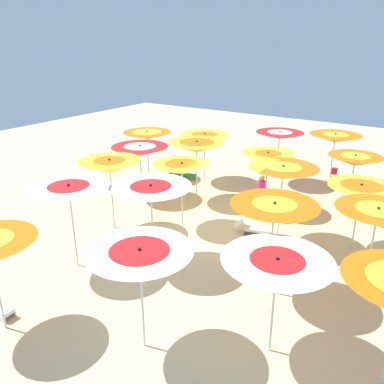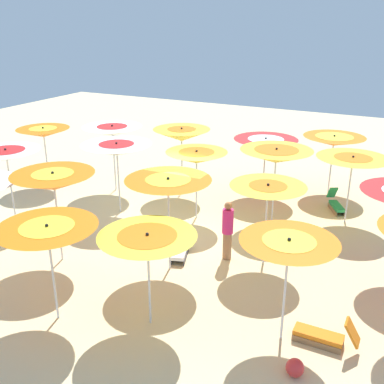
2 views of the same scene
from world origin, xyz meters
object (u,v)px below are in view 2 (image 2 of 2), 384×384
at_px(beach_umbrella_5, 352,163).
at_px(beachgoer_0, 228,230).
at_px(beach_umbrella_4, 43,133).
at_px(beach_umbrella_6, 276,156).
at_px(beach_umbrella_18, 48,234).
at_px(beach_ball, 295,368).
at_px(beach_umbrella_9, 6,155).
at_px(beach_umbrella_3, 112,131).
at_px(beach_umbrella_1, 266,144).
at_px(beach_umbrella_7, 197,157).
at_px(beach_umbrella_0, 334,141).
at_px(beach_umbrella_11, 268,193).
at_px(beach_umbrella_16, 288,249).
at_px(lounger_1, 181,249).
at_px(beach_umbrella_8, 117,149).
at_px(lounger_3, 336,204).
at_px(beach_umbrella_2, 182,135).
at_px(beach_umbrella_17, 148,243).
at_px(lounger_2, 65,174).
at_px(beach_umbrella_12, 168,187).
at_px(lounger_0, 324,335).
at_px(beach_umbrella_13, 54,182).

relative_size(beach_umbrella_5, beachgoer_0, 1.33).
height_order(beach_umbrella_4, beach_umbrella_6, beach_umbrella_6).
height_order(beach_umbrella_18, beach_ball, beach_umbrella_18).
bearing_deg(beach_umbrella_4, beach_umbrella_9, -156.13).
xyz_separation_m(beach_umbrella_3, beach_umbrella_9, (-3.69, 1.39, -0.14)).
distance_m(beach_umbrella_1, beach_ball, 9.35).
distance_m(beach_umbrella_1, beach_umbrella_3, 5.60).
height_order(beach_umbrella_5, beach_umbrella_7, beach_umbrella_7).
bearing_deg(beach_umbrella_0, beach_umbrella_11, 175.25).
distance_m(beach_umbrella_0, beach_umbrella_16, 9.03).
bearing_deg(lounger_1, beach_umbrella_8, -137.31).
bearing_deg(beachgoer_0, beach_umbrella_18, -152.73).
bearing_deg(beach_umbrella_0, lounger_1, 158.55).
distance_m(beach_umbrella_0, beach_umbrella_5, 2.70).
bearing_deg(beach_ball, beach_umbrella_1, 22.01).
distance_m(beach_umbrella_0, beach_umbrella_1, 2.55).
bearing_deg(lounger_1, beach_umbrella_7, 177.67).
height_order(beach_umbrella_4, lounger_3, beach_umbrella_4).
relative_size(beach_umbrella_0, beach_umbrella_2, 0.89).
height_order(beach_umbrella_0, beach_umbrella_9, beach_umbrella_9).
distance_m(beach_umbrella_17, lounger_3, 8.64).
height_order(beach_umbrella_17, lounger_3, beach_umbrella_17).
xyz_separation_m(beach_umbrella_2, lounger_1, (-4.35, -2.24, -2.03)).
bearing_deg(lounger_2, lounger_3, 95.66).
bearing_deg(beach_umbrella_11, beach_umbrella_8, 78.40).
xyz_separation_m(beach_umbrella_0, beach_umbrella_6, (-3.47, 1.13, 0.20)).
bearing_deg(beach_umbrella_16, beach_umbrella_6, 19.15).
bearing_deg(beach_umbrella_16, beach_umbrella_5, -2.01).
xyz_separation_m(beach_umbrella_8, beach_umbrella_12, (-2.51, -3.33, 0.11)).
bearing_deg(beach_umbrella_4, beach_umbrella_2, -72.93).
bearing_deg(beach_umbrella_16, beachgoer_0, 41.60).
height_order(beach_umbrella_11, lounger_2, beach_umbrella_11).
xyz_separation_m(beach_umbrella_3, beachgoer_0, (-3.03, -5.86, -1.43)).
relative_size(beach_umbrella_16, beach_umbrella_18, 1.01).
height_order(lounger_0, lounger_2, lounger_0).
distance_m(beach_umbrella_8, lounger_1, 4.22).
bearing_deg(beach_umbrella_13, beach_umbrella_0, -32.85).
xyz_separation_m(beach_umbrella_11, beach_umbrella_12, (-1.39, 2.11, 0.28)).
relative_size(beach_umbrella_3, beach_umbrella_8, 1.04).
bearing_deg(beach_umbrella_9, beachgoer_0, -84.86).
bearing_deg(beach_umbrella_5, beach_umbrella_6, 114.31).
distance_m(beach_umbrella_17, beach_ball, 3.66).
bearing_deg(beach_umbrella_8, beach_umbrella_7, -73.93).
height_order(beach_umbrella_18, lounger_2, beach_umbrella_18).
relative_size(beach_umbrella_13, beach_ball, 7.39).
relative_size(beach_umbrella_6, beach_umbrella_17, 1.13).
bearing_deg(beach_umbrella_1, beach_umbrella_2, 111.75).
height_order(beach_umbrella_3, beach_ball, beach_umbrella_3).
xyz_separation_m(beach_umbrella_8, beach_umbrella_18, (-5.45, -2.16, -0.15)).
bearing_deg(beach_umbrella_6, lounger_1, 155.27).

